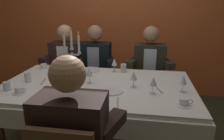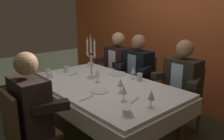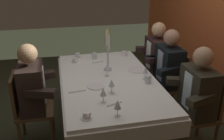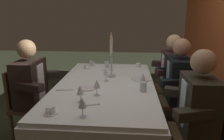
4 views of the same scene
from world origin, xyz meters
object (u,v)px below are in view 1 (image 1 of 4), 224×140
water_tumbler_0 (123,68)px  seated_diner_0 (67,60)px  seated_diner_2 (71,137)px  seated_diner_3 (149,63)px  water_tumbler_1 (28,78)px  wine_glass_4 (89,73)px  candelabra (72,60)px  dinner_plate_1 (112,91)px  seated_diner_1 (96,61)px  water_tumbler_2 (7,86)px  coffee_cup_0 (19,90)px  wine_glass_3 (153,82)px  dinner_plate_0 (90,70)px  coffee_cup_1 (44,67)px  wine_glass_0 (114,62)px  coffee_cup_2 (184,102)px  wine_glass_2 (134,76)px  wine_glass_1 (183,80)px  dining_table (97,94)px

water_tumbler_0 → seated_diner_0: bearing=152.1°
seated_diner_2 → seated_diner_3: same height
water_tumbler_1 → wine_glass_4: bearing=5.1°
candelabra → dinner_plate_1: size_ratio=2.70×
seated_diner_1 → water_tumbler_2: bearing=-115.7°
candelabra → coffee_cup_0: size_ratio=4.21×
wine_glass_3 → seated_diner_2: bearing=-125.1°
dinner_plate_1 → water_tumbler_1: water_tumbler_1 is taller
coffee_cup_0 → seated_diner_2: seated_diner_2 is taller
dinner_plate_0 → coffee_cup_1: (-0.59, -0.01, 0.02)m
coffee_cup_1 → seated_diner_3: seated_diner_3 is taller
dinner_plate_1 → wine_glass_0: (-0.07, 0.60, 0.11)m
wine_glass_4 → coffee_cup_2: wine_glass_4 is taller
wine_glass_0 → seated_diner_0: (-0.77, 0.47, -0.12)m
coffee_cup_1 → candelabra: bearing=-35.1°
wine_glass_2 → coffee_cup_1: bearing=158.6°
dinner_plate_0 → wine_glass_3: 0.94m
wine_glass_0 → candelabra: bearing=-135.4°
wine_glass_3 → seated_diner_0: (-1.21, 1.05, -0.12)m
dinner_plate_1 → seated_diner_2: 0.72m
coffee_cup_0 → seated_diner_3: seated_diner_3 is taller
wine_glass_1 → seated_diner_1: size_ratio=0.13×
candelabra → dinner_plate_0: bearing=77.4°
wine_glass_4 → seated_diner_0: 1.07m
candelabra → coffee_cup_2: (1.05, -0.40, -0.20)m
dining_table → wine_glass_3: size_ratio=11.83×
wine_glass_4 → coffee_cup_1: size_ratio=1.24×
wine_glass_4 → seated_diner_2: bearing=-82.2°
coffee_cup_1 → seated_diner_3: 1.39m
seated_diner_3 → wine_glass_3: bearing=-89.2°
candelabra → seated_diner_1: 0.87m
dining_table → wine_glass_3: bearing=-16.8°
dinner_plate_0 → coffee_cup_2: 1.24m
dinner_plate_1 → seated_diner_1: size_ratio=0.17×
dinner_plate_0 → seated_diner_2: (0.22, -1.30, -0.01)m
coffee_cup_1 → seated_diner_0: size_ratio=0.11×
wine_glass_2 → coffee_cup_0: (-1.00, -0.30, -0.09)m
wine_glass_2 → water_tumbler_2: 1.19m
wine_glass_0 → coffee_cup_0: 1.07m
dining_table → seated_diner_2: (0.04, -0.89, 0.11)m
water_tumbler_1 → coffee_cup_2: (1.50, -0.30, -0.02)m
wine_glass_3 → seated_diner_1: bearing=126.2°
dining_table → water_tumbler_0: water_tumbler_0 is taller
dinner_plate_0 → coffee_cup_1: bearing=-178.8°
coffee_cup_2 → seated_diner_0: (-1.44, 1.24, -0.03)m
dining_table → seated_diner_1: 0.92m
water_tumbler_2 → coffee_cup_1: water_tumbler_2 is taller
water_tumbler_1 → seated_diner_1: bearing=62.5°
coffee_cup_0 → seated_diner_1: size_ratio=0.11×
coffee_cup_1 → seated_diner_2: bearing=-57.8°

